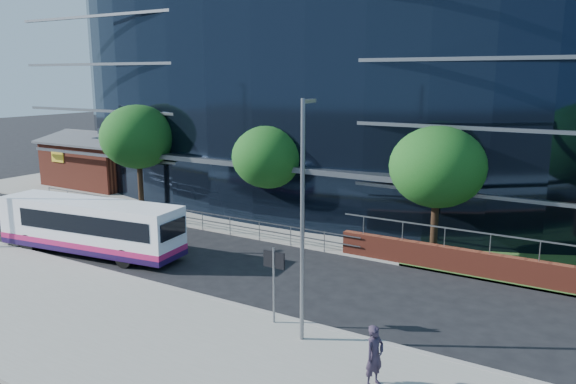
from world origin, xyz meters
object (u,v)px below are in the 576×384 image
Objects in this scene: tree_far_c at (438,167)px; city_bus at (91,226)px; brick_pavilion at (102,161)px; tree_far_a at (138,137)px; streetlight_east at (303,215)px; street_sign at (274,269)px; tree_far_b at (269,157)px; pedestrian at (375,356)px.

city_bus is (-14.81, -8.36, -3.09)m from tree_far_c.
tree_far_c is at bearing -8.82° from brick_pavilion.
streetlight_east reaches higher than tree_far_a.
street_sign is at bearing -17.77° from city_bus.
tree_far_b is (19.00, -4.00, 2.27)m from brick_pavilion.
streetlight_east reaches higher than tree_far_c.
tree_far_c is 3.60× the size of pedestrian.
street_sign is 20.63m from tree_far_a.
city_bus is at bearing -58.16° from tree_far_a.
streetlight_east is at bearing -29.24° from brick_pavilion.
tree_far_b reaches higher than street_sign.
street_sign reaches higher than city_bus.
tree_far_b is 14.74m from streetlight_east.
tree_far_a is 20.00m from tree_far_c.
tree_far_a is at bearing -26.55° from brick_pavilion.
tree_far_c is 13.25m from pedestrian.
brick_pavilion is 0.84× the size of city_bus.
brick_pavilion is at bearing 150.76° from streetlight_east.
brick_pavilion is 1.23× the size of tree_far_a.
tree_far_b is 18.17m from pedestrian.
tree_far_b reaches higher than brick_pavilion.
streetlight_east is (-1.00, -11.17, -0.10)m from tree_far_c.
tree_far_c is at bearing 0.00° from tree_far_a.
street_sign is 0.46× the size of tree_far_b.
brick_pavilion reaches higher than city_bus.
tree_far_a reaches higher than city_bus.
city_bus is 17.53m from pedestrian.
brick_pavilion is 19.55m from tree_far_b.
tree_far_b reaches higher than city_bus.
tree_far_a reaches higher than tree_far_c.
brick_pavilion is at bearing 79.40° from pedestrian.
street_sign is at bearing -103.29° from tree_far_c.
tree_far_c is 0.63× the size of city_bus.
brick_pavilion is 32.19m from streetlight_east.
brick_pavilion is 29.46m from tree_far_c.
tree_far_a is (-17.50, 10.59, 2.71)m from street_sign.
city_bus is (-13.81, 2.82, -3.00)m from streetlight_east.
tree_far_a is 1.15× the size of tree_far_b.
tree_far_b is at bearing 127.63° from streetlight_east.
pedestrian is (22.19, -12.60, -3.81)m from tree_far_a.
street_sign is 11.14m from tree_far_c.
pedestrian is (4.69, -2.01, -1.10)m from street_sign.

